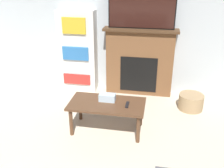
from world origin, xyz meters
TOP-DOWN VIEW (x-y plane):
  - wall_back at (0.00, 3.96)m, footprint 6.50×0.06m
  - fireplace at (0.32, 3.81)m, footprint 1.25×0.28m
  - tv at (0.32, 3.79)m, footprint 1.08×0.03m
  - coffee_table at (0.01, 2.52)m, footprint 1.02×0.53m
  - tissue_box at (-0.00, 2.58)m, footprint 0.22×0.12m
  - remote_control at (0.29, 2.50)m, footprint 0.04×0.15m
  - bookshelf at (-0.78, 3.79)m, footprint 0.66×0.29m
  - storage_basket at (1.21, 3.35)m, footprint 0.39×0.39m

SIDE VIEW (x-z plane):
  - storage_basket at x=1.21m, z-range 0.00..0.25m
  - coffee_table at x=0.01m, z-range 0.16..0.58m
  - remote_control at x=0.29m, z-range 0.42..0.45m
  - tissue_box at x=0.00m, z-range 0.42..0.52m
  - fireplace at x=0.32m, z-range 0.00..1.18m
  - bookshelf at x=-0.78m, z-range 0.00..1.45m
  - wall_back at x=0.00m, z-range 0.00..2.70m
  - tv at x=0.32m, z-range 1.17..1.78m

